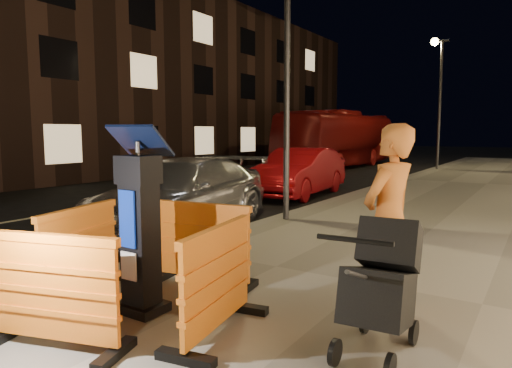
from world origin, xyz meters
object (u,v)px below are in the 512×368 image
Objects in this scene: car_red at (299,196)px; stroller at (379,290)px; barrier_back at (202,244)px; parking_kiosk at (140,226)px; car_silver at (181,229)px; bus_doubledecker at (339,167)px; barrier_kerbside at (80,251)px; barrier_bldgside at (218,281)px; barrier_front at (53,292)px; man at (389,220)px.

stroller is at bearing -63.59° from car_red.
barrier_back is 0.28× the size of car_red.
parking_kiosk is 4.74m from car_silver.
bus_doubledecker is (-6.42, 20.66, -1.02)m from parking_kiosk.
bus_doubledecker is at bearing 0.67° from barrier_kerbside.
car_silver is (-3.75, 3.69, -0.64)m from barrier_bldgside.
barrier_kerbside is (-0.95, 0.00, -0.38)m from parking_kiosk.
barrier_front is at bearing -66.04° from car_silver.
barrier_front is 1.90m from barrier_back.
barrier_kerbside is 21.38m from bus_doubledecker.
stroller is (2.25, 0.42, -0.34)m from parking_kiosk.
barrier_front is at bearing -102.16° from parking_kiosk.
car_red is at bearing -132.56° from man.
barrier_back is 1.18× the size of stroller.
car_silver is at bearing 115.03° from parking_kiosk.
barrier_front and barrier_back have the same top height.
barrier_bldgside is 21.94m from bus_doubledecker.
car_red is 2.36× the size of man.
barrier_back reaches higher than car_red.
bus_doubledecker reaches higher than barrier_front.
bus_doubledecker is at bearing 102.17° from car_red.
barrier_front is at bearing -153.86° from stroller.
barrier_bldgside is at bearing -12.16° from parking_kiosk.
car_red is 11.93m from bus_doubledecker.
car_red is 10.28m from stroller.
stroller is at bearing -1.68° from parking_kiosk.
man is at bearing -33.21° from car_silver.
stroller is (3.20, 0.42, 0.04)m from barrier_kerbside.
barrier_back and barrier_bldgside have the same top height.
barrier_bldgside is 1.77m from man.
barrier_back reaches higher than car_silver.
stroller is (0.20, -0.90, -0.41)m from man.
bus_doubledecker reaches higher than car_red.
parking_kiosk reaches higher than barrier_bldgside.
barrier_front is 1.00× the size of barrier_kerbside.
barrier_back and barrier_kerbside have the same top height.
car_red is (-3.01, 8.28, -0.64)m from barrier_back.
barrier_kerbside is 9.48m from car_red.
barrier_kerbside is 3.22m from stroller.
parking_kiosk reaches higher than barrier_back.
man reaches higher than car_red.
car_red is (-0.22, 5.54, 0.00)m from car_silver.
barrier_back is (0.00, 1.90, 0.00)m from barrier_front.
stroller reaches higher than barrier_front.
barrier_kerbside is at bearing -51.46° from man.
barrier_bldgside is (0.95, -0.95, 0.00)m from barrier_back.
barrier_bldgside is at bearing -69.87° from bus_doubledecker.
parking_kiosk is 1.02m from barrier_back.
car_red is at bearing 115.67° from stroller.
barrier_back is at bearing -71.46° from bus_doubledecker.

